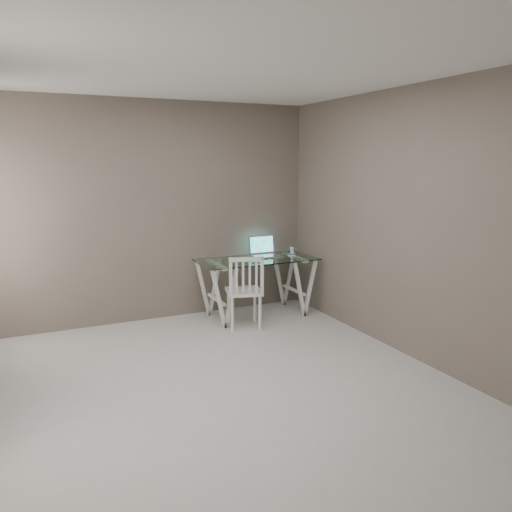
{
  "coord_description": "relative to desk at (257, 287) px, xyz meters",
  "views": [
    {
      "loc": [
        -1.49,
        -3.81,
        1.97
      ],
      "look_at": [
        1.01,
        1.51,
        0.85
      ],
      "focal_mm": 35.0,
      "sensor_mm": 36.0,
      "label": 1
    }
  ],
  "objects": [
    {
      "name": "room",
      "position": [
        -1.22,
        -1.79,
        1.33
      ],
      "size": [
        4.5,
        4.52,
        2.71
      ],
      "color": "#B7B5AF",
      "rests_on": "ground"
    },
    {
      "name": "desk",
      "position": [
        0.0,
        0.0,
        0.0
      ],
      "size": [
        1.5,
        0.7,
        0.75
      ],
      "color": "silver",
      "rests_on": "ground"
    },
    {
      "name": "chair",
      "position": [
        -0.34,
        -0.39,
        0.11
      ],
      "size": [
        0.5,
        0.5,
        0.89
      ],
      "rotation": [
        0.0,
        0.0,
        -0.25
      ],
      "color": "white",
      "rests_on": "ground"
    },
    {
      "name": "laptop",
      "position": [
        0.19,
        0.17,
        0.42
      ],
      "size": [
        0.37,
        0.3,
        0.26
      ],
      "color": "silver",
      "rests_on": "desk"
    },
    {
      "name": "keyboard",
      "position": [
        -0.19,
        -0.04,
        0.37
      ],
      "size": [
        0.26,
        0.11,
        0.01
      ],
      "primitive_type": "cube",
      "color": "silver",
      "rests_on": "desk"
    },
    {
      "name": "mouse",
      "position": [
        -0.08,
        -0.15,
        0.38
      ],
      "size": [
        0.12,
        0.07,
        0.04
      ],
      "primitive_type": "ellipsoid",
      "color": "silver",
      "rests_on": "desk"
    },
    {
      "name": "phone_dock",
      "position": [
        0.51,
        0.0,
        0.4
      ],
      "size": [
        0.07,
        0.07,
        0.13
      ],
      "color": "white",
      "rests_on": "desk"
    }
  ]
}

